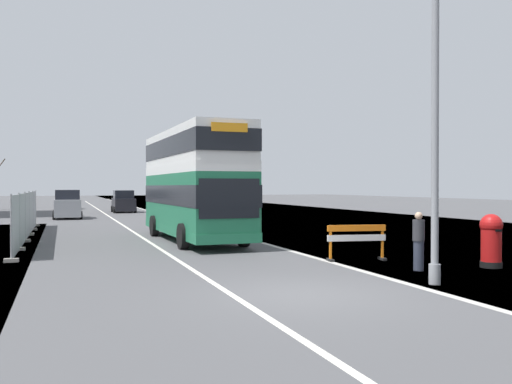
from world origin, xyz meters
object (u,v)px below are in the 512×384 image
object	(u,v)px
double_decker_bus	(194,182)
roadworks_barrier	(357,238)
lamppost_foreground	(435,102)
red_pillar_postbox	(491,238)
car_oncoming_near	(67,205)
car_receding_mid	(124,202)
car_receding_far	(65,200)
pedestrian_at_kerb	(419,241)

from	to	relation	value
double_decker_bus	roadworks_barrier	world-z (taller)	double_decker_bus
lamppost_foreground	roadworks_barrier	bearing A→B (deg)	85.29
red_pillar_postbox	car_oncoming_near	world-z (taller)	car_oncoming_near
double_decker_bus	car_receding_mid	xyz separation A→B (m)	(-0.15, 28.51, -1.63)
double_decker_bus	car_receding_mid	world-z (taller)	double_decker_bus
double_decker_bus	lamppost_foreground	size ratio (longest dim) A/B	1.11
lamppost_foreground	car_receding_far	bearing A→B (deg)	99.26
pedestrian_at_kerb	car_receding_mid	bearing A→B (deg)	96.21
lamppost_foreground	car_oncoming_near	bearing A→B (deg)	104.28
roadworks_barrier	double_decker_bus	bearing A→B (deg)	112.99
car_receding_far	double_decker_bus	bearing A→B (deg)	-82.29
pedestrian_at_kerb	red_pillar_postbox	bearing A→B (deg)	-4.83
double_decker_bus	car_receding_mid	distance (m)	28.56
lamppost_foreground	car_oncoming_near	distance (m)	33.77
double_decker_bus	lamppost_foreground	bearing A→B (deg)	-76.19
double_decker_bus	pedestrian_at_kerb	bearing A→B (deg)	-69.00
lamppost_foreground	car_receding_far	size ratio (longest dim) A/B	2.27
car_receding_mid	car_receding_far	distance (m)	11.13
lamppost_foreground	pedestrian_at_kerb	world-z (taller)	lamppost_foreground
lamppost_foreground	car_receding_mid	distance (m)	41.56
red_pillar_postbox	pedestrian_at_kerb	bearing A→B (deg)	175.17
car_receding_far	pedestrian_at_kerb	world-z (taller)	car_receding_far
roadworks_barrier	car_oncoming_near	bearing A→B (deg)	107.15
car_receding_mid	car_receding_far	xyz separation A→B (m)	(-5.06, 9.92, 0.01)
double_decker_bus	car_receding_mid	size ratio (longest dim) A/B	2.67
double_decker_bus	pedestrian_at_kerb	size ratio (longest dim) A/B	6.26
red_pillar_postbox	lamppost_foreground	bearing A→B (deg)	-151.55
double_decker_bus	red_pillar_postbox	size ratio (longest dim) A/B	6.59
red_pillar_postbox	roadworks_barrier	distance (m)	4.02
double_decker_bus	car_receding_far	size ratio (longest dim) A/B	2.52
car_oncoming_near	red_pillar_postbox	bearing A→B (deg)	-69.21
lamppost_foreground	roadworks_barrier	world-z (taller)	lamppost_foreground
car_receding_far	car_oncoming_near	bearing A→B (deg)	-89.82
pedestrian_at_kerb	roadworks_barrier	bearing A→B (deg)	103.94
roadworks_barrier	car_receding_mid	xyz separation A→B (m)	(-3.66, 36.78, 0.20)
roadworks_barrier	pedestrian_at_kerb	bearing A→B (deg)	-76.06
roadworks_barrier	car_oncoming_near	size ratio (longest dim) A/B	0.44
car_receding_mid	car_receding_far	size ratio (longest dim) A/B	0.94
lamppost_foreground	car_receding_mid	xyz separation A→B (m)	(-3.29, 41.28, -3.53)
car_oncoming_near	pedestrian_at_kerb	world-z (taller)	car_oncoming_near
lamppost_foreground	roadworks_barrier	size ratio (longest dim) A/B	4.84
lamppost_foreground	pedestrian_at_kerb	bearing A→B (deg)	64.20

